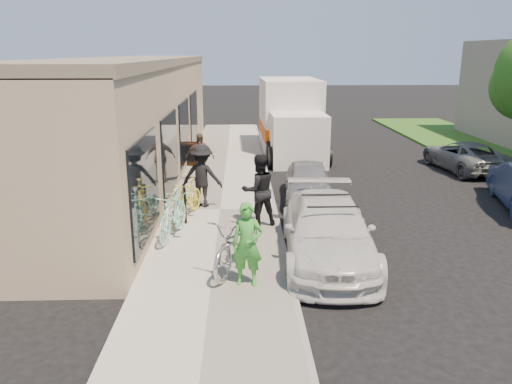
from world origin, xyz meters
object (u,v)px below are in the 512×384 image
object	(u,v)px
far_car_gray	(464,156)
bystander_b	(200,157)
sedan_white	(327,231)
tandem_bike	(238,242)
moving_truck	(291,121)
woman_rider	(247,244)
cruiser_bike_b	(179,205)
cruiser_bike_a	(173,214)
cruiser_bike_c	(188,198)
bike_rack	(184,200)
sandwich_board	(191,154)
bystander_a	(202,176)
sedan_silver	(308,182)
man_standing	(259,190)

from	to	relation	value
far_car_gray	bystander_b	distance (m)	10.19
sedan_white	tandem_bike	xyz separation A→B (m)	(-1.94, -0.73, 0.05)
moving_truck	bystander_b	world-z (taller)	moving_truck
woman_rider	cruiser_bike_b	size ratio (longest dim) A/B	0.93
cruiser_bike_a	woman_rider	bearing A→B (deg)	-44.49
cruiser_bike_b	cruiser_bike_c	bearing A→B (deg)	58.27
tandem_bike	bystander_b	xyz separation A→B (m)	(-1.31, 7.20, 0.26)
bike_rack	woman_rider	size ratio (longest dim) A/B	0.57
woman_rider	cruiser_bike_a	size ratio (longest dim) A/B	0.85
sandwich_board	bystander_b	size ratio (longest dim) A/B	0.54
cruiser_bike_c	bystander_a	bearing A→B (deg)	88.03
woman_rider	cruiser_bike_c	size ratio (longest dim) A/B	0.99
tandem_bike	cruiser_bike_a	distance (m)	2.41
cruiser_bike_a	sandwich_board	bearing A→B (deg)	103.82
sedan_white	cruiser_bike_b	xyz separation A→B (m)	(-3.49, 2.26, -0.07)
moving_truck	cruiser_bike_c	bearing A→B (deg)	-112.39
cruiser_bike_b	tandem_bike	bearing A→B (deg)	-70.72
bike_rack	cruiser_bike_b	world-z (taller)	bike_rack
far_car_gray	tandem_bike	xyz separation A→B (m)	(-8.69, -9.16, 0.16)
cruiser_bike_b	bystander_b	size ratio (longest dim) A/B	1.03
moving_truck	sandwich_board	bearing A→B (deg)	-143.09
sedan_white	cruiser_bike_b	size ratio (longest dim) A/B	2.76
sedan_white	cruiser_bike_c	bearing A→B (deg)	144.03
bystander_b	bystander_a	bearing A→B (deg)	-80.19
tandem_bike	moving_truck	bearing A→B (deg)	101.89
woman_rider	bystander_b	size ratio (longest dim) A/B	0.97
sedan_silver	bystander_a	xyz separation A→B (m)	(-3.15, -0.91, 0.44)
sedan_white	moving_truck	bearing A→B (deg)	91.89
moving_truck	bystander_a	xyz separation A→B (m)	(-3.36, -8.60, -0.41)
man_standing	cruiser_bike_a	xyz separation A→B (m)	(-2.06, -0.81, -0.35)
cruiser_bike_a	bystander_a	size ratio (longest dim) A/B	1.06
bike_rack	cruiser_bike_a	xyz separation A→B (m)	(-0.14, -1.27, 0.01)
cruiser_bike_b	cruiser_bike_c	distance (m)	0.52
sedan_silver	cruiser_bike_b	world-z (taller)	sedan_silver
tandem_bike	sedan_silver	bearing A→B (deg)	89.98
tandem_bike	woman_rider	xyz separation A→B (m)	(0.18, -0.72, 0.23)
bike_rack	sandwich_board	distance (m)	6.55
cruiser_bike_b	sedan_white	bearing A→B (deg)	-41.02
far_car_gray	man_standing	distance (m)	10.45
tandem_bike	bystander_a	xyz separation A→B (m)	(-1.02, 4.32, 0.32)
sedan_silver	bystander_b	distance (m)	3.98
bike_rack	bystander_b	xyz separation A→B (m)	(0.10, 4.09, 0.28)
moving_truck	bystander_b	bearing A→B (deg)	-123.65
cruiser_bike_a	bystander_a	distance (m)	2.55
moving_truck	cruiser_bike_a	bearing A→B (deg)	-110.44
sedan_silver	moving_truck	bearing A→B (deg)	93.34
man_standing	bystander_b	size ratio (longest dim) A/B	1.11
woman_rider	sedan_white	bearing A→B (deg)	47.57
sedan_white	bystander_a	bearing A→B (deg)	133.35
sedan_silver	bystander_a	size ratio (longest dim) A/B	1.99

